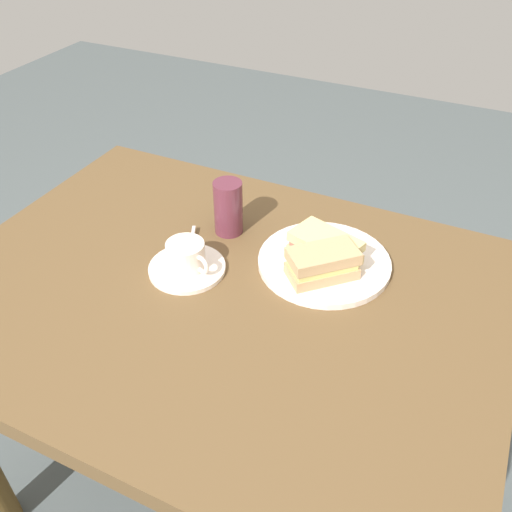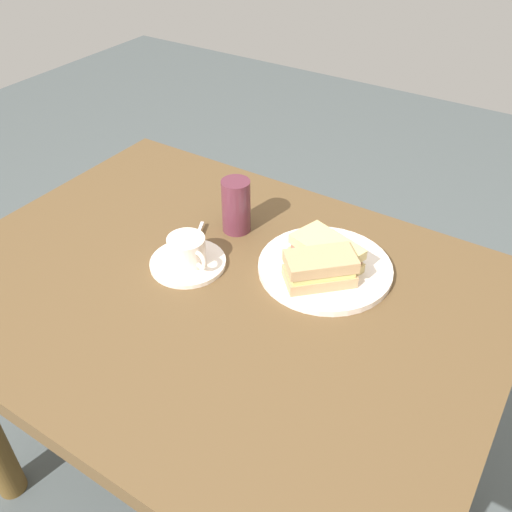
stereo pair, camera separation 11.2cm
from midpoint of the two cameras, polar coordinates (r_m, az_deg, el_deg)
ground_plane at (r=1.66m, az=-0.97°, el=-22.12°), size 6.00×6.00×0.00m
dining_table at (r=1.18m, az=-1.27°, el=-7.44°), size 1.12×0.84×0.72m
sandwich_plate at (r=1.14m, az=9.96°, el=-1.31°), size 0.28×0.28×0.01m
sandwich_front at (r=1.13m, az=10.14°, el=0.18°), size 0.16×0.12×0.05m
sandwich_back at (r=1.08m, az=9.61°, el=-1.42°), size 0.15×0.15×0.06m
coffee_saucer at (r=1.15m, az=-4.30°, el=-0.80°), size 0.16×0.16×0.01m
coffee_cup at (r=1.12m, az=-4.33°, el=0.57°), size 0.10×0.08×0.06m
spoon at (r=1.20m, az=-3.61°, el=1.68°), size 0.05×0.09×0.01m
drinking_glass at (r=1.21m, az=0.57°, el=5.13°), size 0.06×0.06×0.12m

